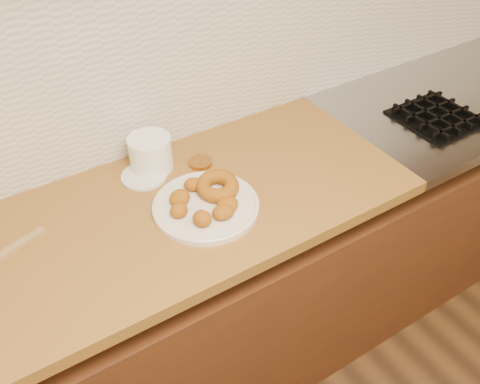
% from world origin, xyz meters
% --- Properties ---
extents(base_cabinet, '(3.60, 0.60, 0.77)m').
position_xyz_m(base_cabinet, '(0.00, 1.69, 0.39)').
color(base_cabinet, '#4E2711').
rests_on(base_cabinet, floor).
extents(butcher_block, '(2.30, 0.62, 0.04)m').
position_xyz_m(butcher_block, '(-0.65, 1.69, 0.88)').
color(butcher_block, '#925E1E').
rests_on(butcher_block, base_cabinet).
extents(stovetop, '(1.30, 0.62, 0.04)m').
position_xyz_m(stovetop, '(1.15, 1.69, 0.88)').
color(stovetop, '#9EA0A5').
rests_on(stovetop, base_cabinet).
extents(backsplash, '(3.60, 0.02, 0.60)m').
position_xyz_m(backsplash, '(0.00, 1.99, 1.20)').
color(backsplash, beige).
rests_on(backsplash, wall_back).
extents(donut_plate, '(0.30, 0.30, 0.02)m').
position_xyz_m(donut_plate, '(-0.12, 1.63, 0.91)').
color(donut_plate, silver).
rests_on(donut_plate, butcher_block).
extents(ring_donut, '(0.13, 0.13, 0.06)m').
position_xyz_m(ring_donut, '(-0.06, 1.66, 0.94)').
color(ring_donut, '#9F5608').
rests_on(ring_donut, donut_plate).
extents(fried_dough_chunks, '(0.20, 0.21, 0.05)m').
position_xyz_m(fried_dough_chunks, '(-0.14, 1.61, 0.94)').
color(fried_dough_chunks, '#9F5608').
rests_on(fried_dough_chunks, donut_plate).
extents(plastic_tub, '(0.16, 0.16, 0.11)m').
position_xyz_m(plastic_tub, '(-0.16, 1.88, 0.95)').
color(plastic_tub, white).
rests_on(plastic_tub, butcher_block).
extents(tub_lid, '(0.18, 0.18, 0.01)m').
position_xyz_m(tub_lid, '(-0.21, 1.85, 0.90)').
color(tub_lid, silver).
rests_on(tub_lid, butcher_block).
extents(brass_jar_lid, '(0.08, 0.08, 0.01)m').
position_xyz_m(brass_jar_lid, '(-0.03, 1.82, 0.91)').
color(brass_jar_lid, '#9D6827').
rests_on(brass_jar_lid, butcher_block).
extents(wooden_utensil, '(0.17, 0.07, 0.01)m').
position_xyz_m(wooden_utensil, '(-0.61, 1.75, 0.91)').
color(wooden_utensil, olive).
rests_on(wooden_utensil, butcher_block).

